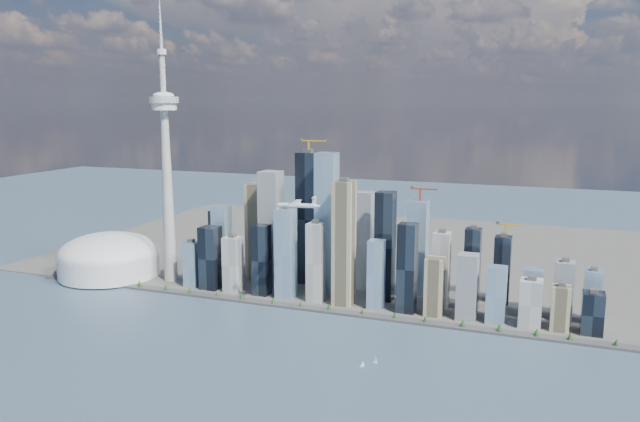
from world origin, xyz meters
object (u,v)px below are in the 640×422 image
at_px(dome_stadium, 109,257).
at_px(sailboat_east, 362,365).
at_px(airplane, 297,205).
at_px(needle_tower, 166,163).
at_px(sailboat_west, 375,361).

xyz_separation_m(dome_stadium, sailboat_east, (610.44, -242.02, -36.46)).
xyz_separation_m(dome_stadium, airplane, (461.10, -107.91, 152.42)).
height_order(needle_tower, airplane, needle_tower).
distance_m(needle_tower, sailboat_west, 585.84).
distance_m(dome_stadium, sailboat_east, 657.68).
distance_m(needle_tower, dome_stadium, 241.40).
relative_size(needle_tower, dome_stadium, 2.75).
bearing_deg(needle_tower, airplane, -20.16).
bearing_deg(sailboat_west, sailboat_east, -119.06).
bearing_deg(needle_tower, dome_stadium, -175.91).
bearing_deg(dome_stadium, sailboat_west, -19.80).
xyz_separation_m(needle_tower, sailboat_west, (483.91, -234.60, -232.40)).
xyz_separation_m(needle_tower, sailboat_east, (470.44, -252.02, -232.86)).
distance_m(needle_tower, airplane, 344.88).
height_order(dome_stadium, airplane, airplane).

